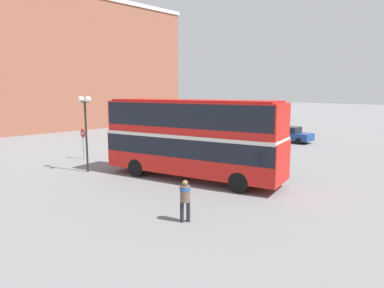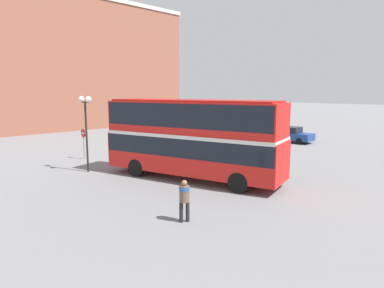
% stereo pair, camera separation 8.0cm
% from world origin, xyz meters
% --- Properties ---
extents(ground_plane, '(240.00, 240.00, 0.00)m').
position_xyz_m(ground_plane, '(0.00, 0.00, 0.00)').
color(ground_plane, slate).
extents(building_row_left, '(9.57, 29.35, 17.17)m').
position_xyz_m(building_row_left, '(-29.88, 9.60, 8.60)').
color(building_row_left, '#935642').
rests_on(building_row_left, ground_plane).
extents(double_decker_bus, '(10.83, 4.99, 4.55)m').
position_xyz_m(double_decker_bus, '(1.87, -0.71, 2.62)').
color(double_decker_bus, red).
rests_on(double_decker_bus, ground_plane).
extents(pedestrian_foreground, '(0.57, 0.57, 1.68)m').
position_xyz_m(pedestrian_foreground, '(6.22, -5.59, 1.03)').
color(pedestrian_foreground, '#232328').
rests_on(pedestrian_foreground, ground_plane).
extents(parked_car_kerb_near, '(4.58, 1.95, 1.53)m').
position_xyz_m(parked_car_kerb_near, '(-1.28, 16.31, 0.77)').
color(parked_car_kerb_near, navy).
rests_on(parked_car_kerb_near, ground_plane).
extents(street_lamp_twin_globe, '(1.21, 0.37, 4.72)m').
position_xyz_m(street_lamp_twin_globe, '(-4.07, -4.01, 3.65)').
color(street_lamp_twin_globe, black).
rests_on(street_lamp_twin_globe, ground_plane).
extents(no_entry_sign, '(0.64, 0.08, 2.27)m').
position_xyz_m(no_entry_sign, '(-7.95, -2.17, 1.54)').
color(no_entry_sign, gray).
rests_on(no_entry_sign, ground_plane).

